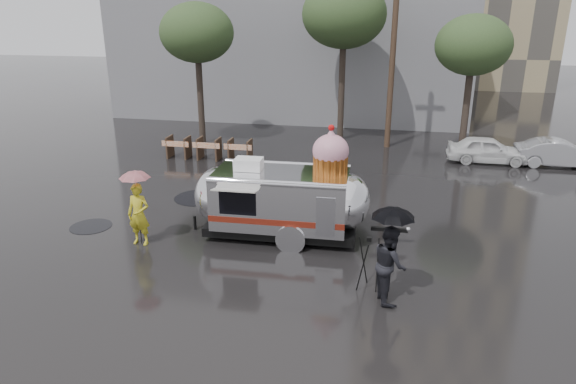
% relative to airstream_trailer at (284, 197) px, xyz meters
% --- Properties ---
extents(ground, '(120.00, 120.00, 0.00)m').
position_rel_airstream_trailer_xyz_m(ground, '(0.35, -2.26, -1.26)').
color(ground, black).
rests_on(ground, ground).
extents(puddles, '(6.28, 4.78, 0.01)m').
position_rel_airstream_trailer_xyz_m(puddles, '(-3.58, 1.64, -1.26)').
color(puddles, black).
rests_on(puddles, ground).
extents(grey_building, '(22.00, 12.00, 13.00)m').
position_rel_airstream_trailer_xyz_m(grey_building, '(-3.65, 21.74, 5.24)').
color(grey_building, slate).
rests_on(grey_building, ground).
extents(utility_pole, '(1.60, 0.28, 9.00)m').
position_rel_airstream_trailer_xyz_m(utility_pole, '(2.85, 11.74, 3.36)').
color(utility_pole, '#473323').
rests_on(utility_pole, ground).
extents(tree_left, '(3.64, 3.64, 6.95)m').
position_rel_airstream_trailer_xyz_m(tree_left, '(-6.65, 10.74, 4.22)').
color(tree_left, '#382D26').
rests_on(tree_left, ground).
extents(tree_mid, '(4.20, 4.20, 8.03)m').
position_rel_airstream_trailer_xyz_m(tree_mid, '(0.35, 12.74, 5.08)').
color(tree_mid, '#382D26').
rests_on(tree_mid, ground).
extents(tree_right, '(3.36, 3.36, 6.42)m').
position_rel_airstream_trailer_xyz_m(tree_right, '(6.35, 10.74, 3.79)').
color(tree_right, '#382D26').
rests_on(tree_right, ground).
extents(barricade_row, '(4.30, 0.80, 1.00)m').
position_rel_airstream_trailer_xyz_m(barricade_row, '(-5.20, 7.71, -0.74)').
color(barricade_row, '#473323').
rests_on(barricade_row, ground).
extents(airstream_trailer, '(6.68, 2.64, 3.60)m').
position_rel_airstream_trailer_xyz_m(airstream_trailer, '(0.00, 0.00, 0.00)').
color(airstream_trailer, silver).
rests_on(airstream_trailer, ground).
extents(person_left, '(0.69, 0.48, 1.86)m').
position_rel_airstream_trailer_xyz_m(person_left, '(-4.05, -1.39, -0.33)').
color(person_left, gold).
rests_on(person_left, ground).
extents(umbrella_pink, '(1.08, 1.08, 2.29)m').
position_rel_airstream_trailer_xyz_m(umbrella_pink, '(-4.05, -1.39, 0.66)').
color(umbrella_pink, pink).
rests_on(umbrella_pink, ground).
extents(person_right, '(0.75, 1.02, 1.90)m').
position_rel_airstream_trailer_xyz_m(person_right, '(3.19, -3.10, -0.31)').
color(person_right, black).
rests_on(person_right, ground).
extents(umbrella_black, '(1.23, 1.23, 2.39)m').
position_rel_airstream_trailer_xyz_m(umbrella_black, '(3.19, -3.10, 0.71)').
color(umbrella_black, black).
rests_on(umbrella_black, ground).
extents(tripod, '(0.51, 0.58, 1.40)m').
position_rel_airstream_trailer_xyz_m(tripod, '(2.67, -2.68, -0.45)').
color(tripod, black).
rests_on(tripod, ground).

